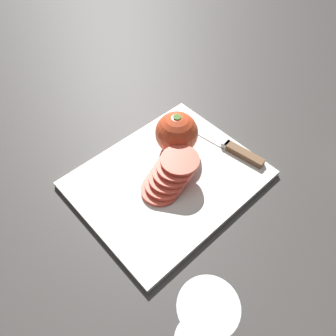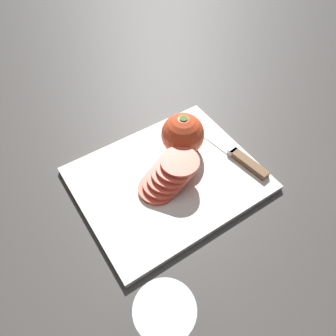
{
  "view_description": "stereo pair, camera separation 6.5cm",
  "coord_description": "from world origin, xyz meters",
  "px_view_note": "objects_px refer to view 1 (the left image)",
  "views": [
    {
      "loc": [
        0.31,
        0.32,
        0.55
      ],
      "look_at": [
        0.03,
        0.02,
        0.04
      ],
      "focal_mm": 35.0,
      "sensor_mm": 36.0,
      "label": 1
    },
    {
      "loc": [
        0.26,
        0.36,
        0.55
      ],
      "look_at": [
        0.03,
        0.02,
        0.04
      ],
      "focal_mm": 35.0,
      "sensor_mm": 36.0,
      "label": 2
    }
  ],
  "objects_px": {
    "knife": "(232,148)",
    "tomato_slice_stack_near": "(170,175)",
    "wine_glass": "(205,319)",
    "whole_tomato": "(177,133)"
  },
  "relations": [
    {
      "from": "knife",
      "to": "tomato_slice_stack_near",
      "type": "height_order",
      "value": "tomato_slice_stack_near"
    },
    {
      "from": "wine_glass",
      "to": "tomato_slice_stack_near",
      "type": "xyz_separation_m",
      "value": [
        -0.16,
        -0.24,
        -0.08
      ]
    },
    {
      "from": "tomato_slice_stack_near",
      "to": "knife",
      "type": "bearing_deg",
      "value": 171.26
    },
    {
      "from": "whole_tomato",
      "to": "knife",
      "type": "bearing_deg",
      "value": 134.62
    },
    {
      "from": "knife",
      "to": "wine_glass",
      "type": "bearing_deg",
      "value": 114.8
    },
    {
      "from": "knife",
      "to": "tomato_slice_stack_near",
      "type": "distance_m",
      "value": 0.17
    },
    {
      "from": "whole_tomato",
      "to": "tomato_slice_stack_near",
      "type": "height_order",
      "value": "whole_tomato"
    },
    {
      "from": "wine_glass",
      "to": "tomato_slice_stack_near",
      "type": "distance_m",
      "value": 0.3
    },
    {
      "from": "knife",
      "to": "tomato_slice_stack_near",
      "type": "relative_size",
      "value": 1.95
    },
    {
      "from": "whole_tomato",
      "to": "wine_glass",
      "type": "bearing_deg",
      "value": 51.4
    }
  ]
}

